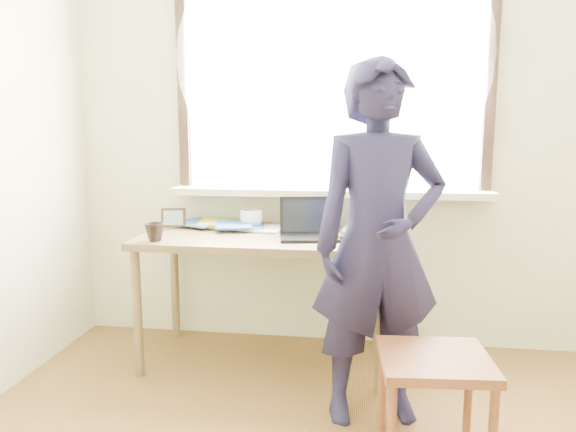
# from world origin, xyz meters

# --- Properties ---
(room_shell) EXTENTS (3.52, 4.02, 2.61)m
(room_shell) POSITION_xyz_m (-0.02, 0.20, 1.64)
(room_shell) COLOR beige
(room_shell) RESTS_ON ground
(desk) EXTENTS (1.35, 0.68, 0.72)m
(desk) POSITION_xyz_m (-0.53, 1.63, 0.65)
(desk) COLOR brown
(desk) RESTS_ON ground
(laptop) EXTENTS (0.35, 0.30, 0.21)m
(laptop) POSITION_xyz_m (-0.28, 1.59, 0.77)
(laptop) COLOR black
(laptop) RESTS_ON desk
(mug_white) EXTENTS (0.19, 0.19, 0.11)m
(mug_white) POSITION_xyz_m (-0.65, 1.83, 0.78)
(mug_white) COLOR white
(mug_white) RESTS_ON desk
(mug_dark) EXTENTS (0.12, 0.12, 0.09)m
(mug_dark) POSITION_xyz_m (-1.06, 1.39, 0.77)
(mug_dark) COLOR black
(mug_dark) RESTS_ON desk
(mouse) EXTENTS (0.10, 0.07, 0.04)m
(mouse) POSITION_xyz_m (-0.07, 1.53, 0.74)
(mouse) COLOR black
(mouse) RESTS_ON desk
(desk_clutter) EXTENTS (0.70, 0.44, 0.03)m
(desk_clutter) POSITION_xyz_m (-0.77, 1.79, 0.74)
(desk_clutter) COLOR white
(desk_clutter) RESTS_ON desk
(book_a) EXTENTS (0.26, 0.31, 0.03)m
(book_a) POSITION_xyz_m (-0.90, 1.85, 0.74)
(book_a) COLOR white
(book_a) RESTS_ON desk
(book_b) EXTENTS (0.20, 0.26, 0.02)m
(book_b) POSITION_xyz_m (-0.11, 1.84, 0.73)
(book_b) COLOR white
(book_b) RESTS_ON desk
(picture_frame) EXTENTS (0.14, 0.05, 0.11)m
(picture_frame) POSITION_xyz_m (-1.08, 1.73, 0.78)
(picture_frame) COLOR black
(picture_frame) RESTS_ON desk
(work_chair) EXTENTS (0.45, 0.44, 0.43)m
(work_chair) POSITION_xyz_m (0.30, 0.80, 0.37)
(work_chair) COLOR brown
(work_chair) RESTS_ON ground
(person) EXTENTS (0.67, 0.52, 1.61)m
(person) POSITION_xyz_m (0.07, 1.11, 0.80)
(person) COLOR black
(person) RESTS_ON ground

